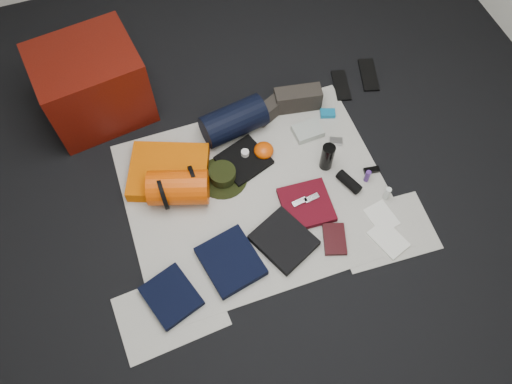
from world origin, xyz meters
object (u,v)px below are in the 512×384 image
object	(u,v)px
red_cabinet	(93,84)
water_bottle	(327,157)
sleeping_pad	(169,172)
navy_duffel	(234,121)
compact_camera	(336,142)
stuff_sack	(178,188)
paperback_book	(335,239)

from	to	relation	value
red_cabinet	water_bottle	xyz separation A→B (m)	(1.27, -0.93, -0.15)
sleeping_pad	navy_duffel	distance (m)	0.54
sleeping_pad	compact_camera	distance (m)	1.11
navy_duffel	compact_camera	distance (m)	0.69
stuff_sack	compact_camera	size ratio (longest dim) A/B	4.27
paperback_book	water_bottle	bearing A→B (deg)	90.64
red_cabinet	paperback_book	bearing A→B (deg)	-59.85
navy_duffel	stuff_sack	bearing A→B (deg)	-151.89
stuff_sack	water_bottle	size ratio (longest dim) A/B	1.76
navy_duffel	compact_camera	world-z (taller)	navy_duffel
sleeping_pad	red_cabinet	bearing A→B (deg)	114.34
stuff_sack	sleeping_pad	bearing A→B (deg)	99.30
red_cabinet	water_bottle	bearing A→B (deg)	-44.01
red_cabinet	stuff_sack	distance (m)	0.91
navy_duffel	compact_camera	xyz separation A→B (m)	(0.60, -0.32, -0.09)
sleeping_pad	compact_camera	bearing A→B (deg)	-6.16
sleeping_pad	compact_camera	world-z (taller)	sleeping_pad
compact_camera	paperback_book	distance (m)	0.70
compact_camera	paperback_book	bearing A→B (deg)	-90.51
compact_camera	stuff_sack	bearing A→B (deg)	-153.91
sleeping_pad	stuff_sack	distance (m)	0.18
water_bottle	sleeping_pad	bearing A→B (deg)	165.08
red_cabinet	navy_duffel	bearing A→B (deg)	-38.41
sleeping_pad	paperback_book	xyz separation A→B (m)	(0.82, -0.76, -0.03)
sleeping_pad	water_bottle	bearing A→B (deg)	-14.92
red_cabinet	compact_camera	bearing A→B (deg)	-37.21
stuff_sack	red_cabinet	bearing A→B (deg)	111.55
compact_camera	paperback_book	world-z (taller)	compact_camera
navy_duffel	paperback_book	size ratio (longest dim) A/B	2.10
red_cabinet	paperback_book	world-z (taller)	red_cabinet
water_bottle	paperback_book	xyz separation A→B (m)	(-0.15, -0.50, -0.09)
water_bottle	compact_camera	distance (m)	0.21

